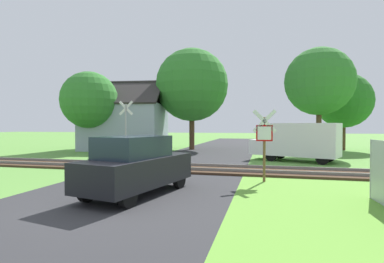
{
  "coord_description": "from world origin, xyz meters",
  "views": [
    {
      "loc": [
        4.12,
        -7.2,
        2.09
      ],
      "look_at": [
        0.5,
        7.53,
        1.8
      ],
      "focal_mm": 28.0,
      "sensor_mm": 36.0,
      "label": 1
    }
  ],
  "objects_px": {
    "tree_center": "(192,85)",
    "tree_left": "(89,100)",
    "parked_car": "(137,165)",
    "house": "(126,125)",
    "mail_truck": "(297,140)",
    "stop_sign_near": "(264,139)",
    "tree_right": "(319,82)",
    "crossing_sign_far": "(126,126)",
    "tree_far": "(344,101)"
  },
  "relations": [
    {
      "from": "tree_left",
      "to": "tree_far",
      "type": "bearing_deg",
      "value": 17.42
    },
    {
      "from": "tree_far",
      "to": "tree_right",
      "type": "xyz_separation_m",
      "value": [
        -2.8,
        -5.05,
        0.99
      ]
    },
    {
      "from": "tree_right",
      "to": "parked_car",
      "type": "distance_m",
      "value": 16.91
    },
    {
      "from": "house",
      "to": "tree_center",
      "type": "bearing_deg",
      "value": 5.09
    },
    {
      "from": "house",
      "to": "parked_car",
      "type": "height_order",
      "value": "house"
    },
    {
      "from": "stop_sign_near",
      "to": "tree_left",
      "type": "xyz_separation_m",
      "value": [
        -13.82,
        10.14,
        2.57
      ]
    },
    {
      "from": "mail_truck",
      "to": "crossing_sign_far",
      "type": "bearing_deg",
      "value": 123.76
    },
    {
      "from": "stop_sign_near",
      "to": "house",
      "type": "height_order",
      "value": "house"
    },
    {
      "from": "tree_right",
      "to": "tree_left",
      "type": "height_order",
      "value": "tree_right"
    },
    {
      "from": "stop_sign_near",
      "to": "mail_truck",
      "type": "distance_m",
      "value": 7.32
    },
    {
      "from": "stop_sign_near",
      "to": "house",
      "type": "relative_size",
      "value": 0.36
    },
    {
      "from": "tree_center",
      "to": "tree_left",
      "type": "distance_m",
      "value": 8.7
    },
    {
      "from": "parked_car",
      "to": "house",
      "type": "bearing_deg",
      "value": 129.65
    },
    {
      "from": "house",
      "to": "parked_car",
      "type": "bearing_deg",
      "value": -69.84
    },
    {
      "from": "tree_center",
      "to": "tree_right",
      "type": "height_order",
      "value": "tree_center"
    },
    {
      "from": "tree_right",
      "to": "parked_car",
      "type": "relative_size",
      "value": 1.8
    },
    {
      "from": "parked_car",
      "to": "tree_center",
      "type": "bearing_deg",
      "value": 110.65
    },
    {
      "from": "tree_left",
      "to": "tree_center",
      "type": "bearing_deg",
      "value": 28.03
    },
    {
      "from": "mail_truck",
      "to": "parked_car",
      "type": "height_order",
      "value": "mail_truck"
    },
    {
      "from": "house",
      "to": "mail_truck",
      "type": "height_order",
      "value": "house"
    },
    {
      "from": "tree_far",
      "to": "tree_right",
      "type": "distance_m",
      "value": 5.86
    },
    {
      "from": "stop_sign_near",
      "to": "mail_truck",
      "type": "bearing_deg",
      "value": -105.84
    },
    {
      "from": "house",
      "to": "parked_car",
      "type": "xyz_separation_m",
      "value": [
        8.25,
        -15.97,
        -1.25
      ]
    },
    {
      "from": "crossing_sign_far",
      "to": "tree_right",
      "type": "bearing_deg",
      "value": 20.71
    },
    {
      "from": "crossing_sign_far",
      "to": "house",
      "type": "distance_m",
      "value": 8.72
    },
    {
      "from": "house",
      "to": "mail_truck",
      "type": "xyz_separation_m",
      "value": [
        13.82,
        -5.85,
        -0.91
      ]
    },
    {
      "from": "tree_left",
      "to": "stop_sign_near",
      "type": "bearing_deg",
      "value": -36.28
    },
    {
      "from": "house",
      "to": "tree_center",
      "type": "distance_m",
      "value": 6.84
    },
    {
      "from": "parked_car",
      "to": "tree_right",
      "type": "bearing_deg",
      "value": 75.08
    },
    {
      "from": "house",
      "to": "stop_sign_near",
      "type": "bearing_deg",
      "value": -54.29
    },
    {
      "from": "mail_truck",
      "to": "stop_sign_near",
      "type": "bearing_deg",
      "value": -171.93
    },
    {
      "from": "tree_left",
      "to": "mail_truck",
      "type": "relative_size",
      "value": 1.23
    },
    {
      "from": "tree_left",
      "to": "mail_truck",
      "type": "xyz_separation_m",
      "value": [
        15.64,
        -3.06,
        -2.92
      ]
    },
    {
      "from": "tree_far",
      "to": "crossing_sign_far",
      "type": "bearing_deg",
      "value": -142.09
    },
    {
      "from": "crossing_sign_far",
      "to": "parked_car",
      "type": "distance_m",
      "value": 9.33
    },
    {
      "from": "crossing_sign_far",
      "to": "tree_far",
      "type": "distance_m",
      "value": 18.72
    },
    {
      "from": "stop_sign_near",
      "to": "tree_right",
      "type": "xyz_separation_m",
      "value": [
        3.74,
        11.48,
        3.64
      ]
    },
    {
      "from": "stop_sign_near",
      "to": "tree_left",
      "type": "relative_size",
      "value": 0.42
    },
    {
      "from": "tree_left",
      "to": "parked_car",
      "type": "xyz_separation_m",
      "value": [
        10.07,
        -13.19,
        -3.26
      ]
    },
    {
      "from": "crossing_sign_far",
      "to": "tree_far",
      "type": "height_order",
      "value": "tree_far"
    },
    {
      "from": "stop_sign_near",
      "to": "parked_car",
      "type": "xyz_separation_m",
      "value": [
        -3.74,
        -3.05,
        -0.7
      ]
    },
    {
      "from": "tree_center",
      "to": "mail_truck",
      "type": "relative_size",
      "value": 1.69
    },
    {
      "from": "crossing_sign_far",
      "to": "tree_center",
      "type": "height_order",
      "value": "tree_center"
    },
    {
      "from": "stop_sign_near",
      "to": "tree_right",
      "type": "relative_size",
      "value": 0.35
    },
    {
      "from": "stop_sign_near",
      "to": "mail_truck",
      "type": "relative_size",
      "value": 0.52
    },
    {
      "from": "tree_far",
      "to": "mail_truck",
      "type": "relative_size",
      "value": 1.26
    },
    {
      "from": "crossing_sign_far",
      "to": "tree_right",
      "type": "xyz_separation_m",
      "value": [
        11.87,
        6.38,
        3.16
      ]
    },
    {
      "from": "stop_sign_near",
      "to": "tree_center",
      "type": "bearing_deg",
      "value": -67.53
    },
    {
      "from": "tree_far",
      "to": "mail_truck",
      "type": "bearing_deg",
      "value": -116.53
    },
    {
      "from": "tree_center",
      "to": "tree_left",
      "type": "relative_size",
      "value": 1.37
    }
  ]
}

